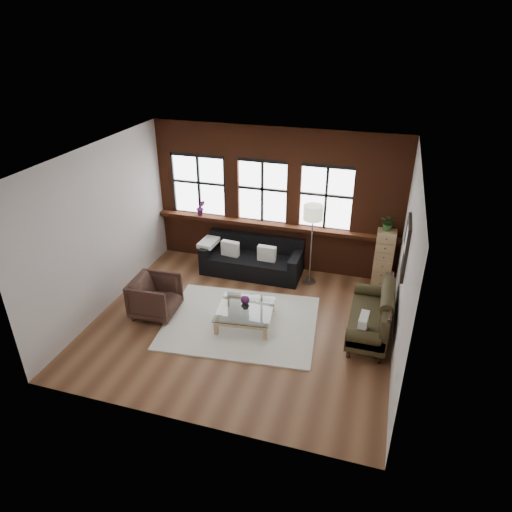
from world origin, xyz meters
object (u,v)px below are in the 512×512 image
(coffee_table, at_px, (245,316))
(drawer_chest, at_px, (384,257))
(armchair, at_px, (155,297))
(floor_lamp, at_px, (311,242))
(vase, at_px, (245,305))
(vintage_settee, at_px, (370,313))
(dark_sofa, at_px, (252,257))

(coffee_table, xyz_separation_m, drawer_chest, (2.36, 2.25, 0.47))
(armchair, bearing_deg, coffee_table, -86.52)
(coffee_table, relative_size, floor_lamp, 0.53)
(armchair, relative_size, vase, 5.40)
(vase, distance_m, floor_lamp, 2.13)
(coffee_table, distance_m, vase, 0.25)
(floor_lamp, bearing_deg, drawer_chest, 14.54)
(vintage_settee, relative_size, drawer_chest, 1.37)
(vintage_settee, xyz_separation_m, drawer_chest, (0.13, 1.92, 0.17))
(dark_sofa, distance_m, floor_lamp, 1.44)
(dark_sofa, height_order, vase, dark_sofa)
(vintage_settee, height_order, vase, vintage_settee)
(armchair, bearing_deg, drawer_chest, -61.96)
(dark_sofa, bearing_deg, vintage_settee, -30.26)
(vintage_settee, distance_m, floor_lamp, 2.11)
(dark_sofa, xyz_separation_m, drawer_chest, (2.81, 0.35, 0.23))
(vase, bearing_deg, dark_sofa, 103.40)
(vase, bearing_deg, coffee_table, -45.00)
(dark_sofa, relative_size, floor_lamp, 1.14)
(dark_sofa, distance_m, armchair, 2.45)
(dark_sofa, xyz_separation_m, armchair, (-1.31, -2.07, -0.02))
(drawer_chest, bearing_deg, dark_sofa, -172.82)
(coffee_table, distance_m, drawer_chest, 3.29)
(coffee_table, height_order, drawer_chest, drawer_chest)
(floor_lamp, bearing_deg, vintage_settee, -48.33)
(armchair, xyz_separation_m, drawer_chest, (4.12, 2.43, 0.25))
(vase, distance_m, drawer_chest, 3.27)
(vase, bearing_deg, armchair, -174.07)
(vintage_settee, bearing_deg, armchair, -172.73)
(dark_sofa, xyz_separation_m, coffee_table, (0.45, -1.89, -0.24))
(vintage_settee, relative_size, floor_lamp, 0.90)
(vintage_settee, xyz_separation_m, floor_lamp, (-1.36, 1.53, 0.51))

